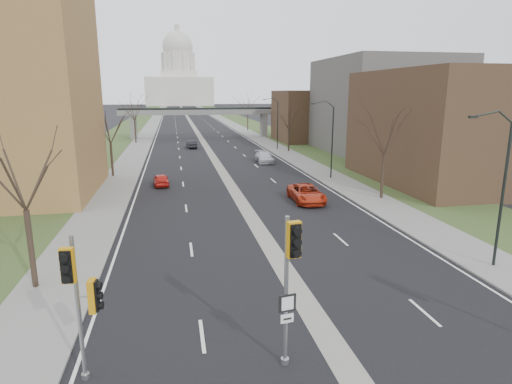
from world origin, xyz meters
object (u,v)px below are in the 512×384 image
object	(u,v)px
car_left_near	(161,180)
car_right_near	(306,193)
signal_pole_left	(80,290)
car_right_mid	(264,157)
car_left_far	(192,144)
signal_pole_median	(290,267)

from	to	relation	value
car_left_near	car_right_near	xyz separation A→B (m)	(13.12, -9.50, 0.13)
signal_pole_left	car_right_near	distance (m)	27.03
car_left_near	car_right_mid	xyz separation A→B (m)	(13.96, 13.03, 0.10)
car_left_far	car_right_mid	distance (m)	20.17
car_left_near	car_left_far	bearing A→B (deg)	-102.54
car_right_near	car_right_mid	world-z (taller)	car_right_near
signal_pole_median	car_right_mid	bearing A→B (deg)	70.10
car_left_far	car_right_near	xyz separation A→B (m)	(8.54, -40.38, 0.10)
signal_pole_median	car_left_far	size ratio (longest dim) A/B	1.37
signal_pole_median	car_left_near	xyz separation A→B (m)	(-5.21, 32.54, -3.28)
signal_pole_left	car_right_near	world-z (taller)	signal_pole_left
car_left_far	car_right_near	size ratio (longest dim) A/B	0.74
signal_pole_left	car_left_far	world-z (taller)	signal_pole_left
car_right_near	car_right_mid	bearing A→B (deg)	89.38
car_left_near	car_right_mid	bearing A→B (deg)	-141.08
car_left_near	car_right_mid	size ratio (longest dim) A/B	0.74
car_right_mid	car_right_near	bearing A→B (deg)	-91.17
signal_pole_median	car_right_mid	size ratio (longest dim) A/B	1.09
signal_pole_left	car_left_far	xyz separation A→B (m)	(6.28, 62.83, -2.75)
signal_pole_median	car_left_far	distance (m)	63.51
car_left_near	car_left_far	world-z (taller)	car_left_far
signal_pole_median	car_right_mid	world-z (taller)	signal_pole_median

